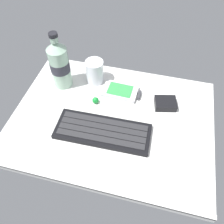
{
  "coord_description": "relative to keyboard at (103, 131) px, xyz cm",
  "views": [
    {
      "loc": [
        11.18,
        -44.37,
        60.47
      ],
      "look_at": [
        0.0,
        0.0,
        3.0
      ],
      "focal_mm": 37.64,
      "sensor_mm": 36.0,
      "label": 1
    }
  ],
  "objects": [
    {
      "name": "trackball_mouse",
      "position": [
        -5.66,
        11.25,
        0.29
      ],
      "size": [
        2.2,
        2.2,
        2.2
      ],
      "primitive_type": "sphere",
      "color": "#198C33",
      "rests_on": "ground_plane"
    },
    {
      "name": "juice_cup",
      "position": [
        -8.87,
        21.66,
        3.1
      ],
      "size": [
        6.4,
        6.4,
        8.5
      ],
      "color": "silver",
      "rests_on": "ground_plane"
    },
    {
      "name": "water_bottle",
      "position": [
        -19.57,
        17.21,
        8.2
      ],
      "size": [
        6.73,
        6.73,
        20.8
      ],
      "color": "#9EC1A8",
      "rests_on": "ground_plane"
    },
    {
      "name": "handheld_device",
      "position": [
        2.0,
        17.75,
        -0.08
      ],
      "size": [
        13.0,
        8.05,
        1.5
      ],
      "color": "silver",
      "rests_on": "ground_plane"
    },
    {
      "name": "ground_plane",
      "position": [
        1.34,
        6.02,
        -1.79
      ],
      "size": [
        64.0,
        48.0,
        2.8
      ],
      "color": "silver"
    },
    {
      "name": "keyboard",
      "position": [
        0.0,
        0.0,
        0.0
      ],
      "size": [
        29.28,
        11.75,
        1.7
      ],
      "color": "black",
      "rests_on": "ground_plane"
    },
    {
      "name": "charger_block",
      "position": [
        17.34,
        15.52,
        0.39
      ],
      "size": [
        8.08,
        7.02,
        2.4
      ],
      "primitive_type": "cube",
      "rotation": [
        0.0,
        0.0,
        0.23
      ],
      "color": "black",
      "rests_on": "ground_plane"
    }
  ]
}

